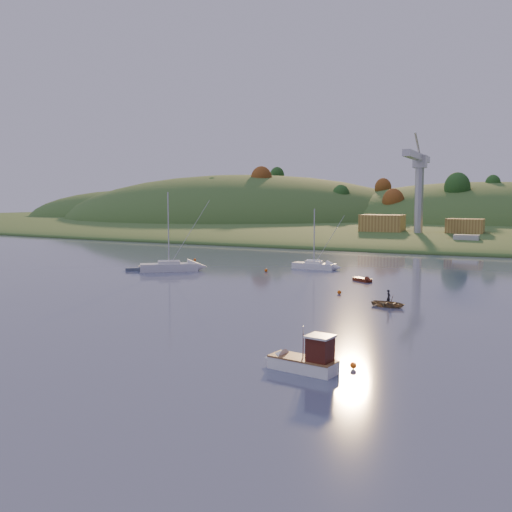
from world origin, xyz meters
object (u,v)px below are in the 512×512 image
at_px(fishing_boat, 298,359).
at_px(red_tender, 365,280).
at_px(canoe, 388,303).
at_px(sailboat_near, 169,266).
at_px(sailboat_far, 314,265).
at_px(grey_dinghy, 138,269).

distance_m(fishing_boat, red_tender, 42.81).
xyz_separation_m(fishing_boat, canoe, (0.39, 25.30, -0.40)).
relative_size(sailboat_near, canoe, 3.47).
distance_m(sailboat_far, grey_dinghy, 28.76).
bearing_deg(grey_dinghy, canoe, -54.87).
bearing_deg(red_tender, canoe, -34.84).
xyz_separation_m(canoe, grey_dinghy, (-43.46, 13.27, -0.14)).
distance_m(canoe, grey_dinghy, 45.44).
relative_size(fishing_boat, sailboat_near, 0.45).
height_order(sailboat_far, red_tender, sailboat_far).
xyz_separation_m(sailboat_far, grey_dinghy, (-24.89, -14.39, -0.43)).
bearing_deg(sailboat_near, grey_dinghy, 158.81).
relative_size(sailboat_near, sailboat_far, 1.27).
bearing_deg(fishing_boat, sailboat_near, -37.13).
relative_size(sailboat_far, grey_dinghy, 3.17).
relative_size(sailboat_far, red_tender, 2.88).
height_order(sailboat_near, sailboat_far, sailboat_near).
distance_m(fishing_boat, grey_dinghy, 57.82).
xyz_separation_m(fishing_boat, grey_dinghy, (-43.07, 38.57, -0.54)).
bearing_deg(sailboat_near, red_tender, -32.58).
height_order(red_tender, grey_dinghy, grey_dinghy).
bearing_deg(sailboat_far, red_tender, -39.81).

